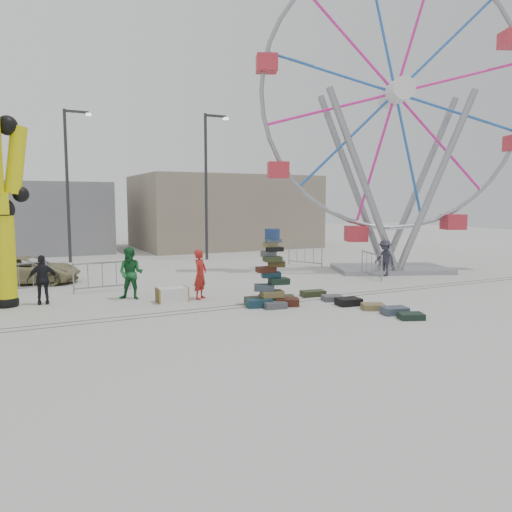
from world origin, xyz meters
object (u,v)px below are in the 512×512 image
lamp_post_left (69,178)px  barricade_dummy_b (19,278)px  steamer_trunk (172,295)px  suitcase_tower (271,284)px  barricade_wheel_front (371,265)px  pedestrian_grey (385,258)px  ferris_wheel (395,117)px  lamp_post_right (208,179)px  parked_suv (29,270)px  pedestrian_black (43,280)px  pedestrian_green (131,273)px  barricade_dummy_c (102,277)px  barricade_wheel_back (305,255)px  pedestrian_red (200,274)px

lamp_post_left → barricade_dummy_b: lamp_post_left is taller
lamp_post_left → steamer_trunk: (1.67, -12.57, -4.25)m
suitcase_tower → barricade_wheel_front: size_ratio=1.20×
pedestrian_grey → suitcase_tower: bearing=-75.3°
steamer_trunk → ferris_wheel: bearing=13.4°
barricade_wheel_front → steamer_trunk: bearing=112.6°
barricade_dummy_b → barricade_wheel_front: same height
lamp_post_left → ferris_wheel: bearing=-38.0°
ferris_wheel → lamp_post_right: bearing=148.5°
suitcase_tower → parked_suv: suitcase_tower is taller
suitcase_tower → pedestrian_black: (-6.41, 3.29, 0.11)m
lamp_post_right → pedestrian_green: bearing=-123.9°
barricade_wheel_front → pedestrian_black: bearing=104.3°
barricade_dummy_b → lamp_post_right: bearing=13.1°
pedestrian_green → steamer_trunk: bearing=-10.9°
ferris_wheel → pedestrian_grey: size_ratio=9.08×
barricade_dummy_c → pedestrian_green: (0.61, -1.88, 0.32)m
lamp_post_right → pedestrian_grey: lamp_post_right is taller
suitcase_tower → barricade_wheel_back: (6.07, 7.70, -0.12)m
lamp_post_right → pedestrian_red: 11.96m
lamp_post_left → pedestrian_green: lamp_post_left is taller
pedestrian_grey → parked_suv: pedestrian_grey is taller
parked_suv → suitcase_tower: bearing=-118.6°
pedestrian_green → pedestrian_black: bearing=-155.7°
ferris_wheel → barricade_dummy_b: ferris_wheel is taller
barricade_dummy_b → pedestrian_green: bearing=-61.7°
lamp_post_left → pedestrian_grey: lamp_post_left is taller
barricade_wheel_front → pedestrian_green: (-10.16, -0.07, 0.32)m
steamer_trunk → barricade_dummy_c: bearing=121.7°
barricade_wheel_back → parked_suv: (-12.72, 0.23, -0.01)m
lamp_post_right → parked_suv: lamp_post_right is taller
barricade_dummy_c → pedestrian_grey: (11.71, -1.56, 0.24)m
barricade_dummy_b → pedestrian_grey: 14.63m
barricade_dummy_b → barricade_dummy_c: (2.71, -0.92, 0.00)m
suitcase_tower → lamp_post_left: bearing=123.0°
steamer_trunk → pedestrian_red: pedestrian_red is taller
ferris_wheel → pedestrian_grey: 6.50m
barricade_wheel_front → parked_suv: size_ratio=0.52×
pedestrian_red → lamp_post_left: bearing=59.2°
ferris_wheel → parked_suv: 17.02m
barricade_wheel_front → barricade_wheel_back: bearing=20.0°
lamp_post_right → barricade_dummy_b: 12.48m
lamp_post_right → steamer_trunk: size_ratio=8.13×
steamer_trunk → pedestrian_green: size_ratio=0.57×
lamp_post_right → pedestrian_grey: (4.68, -9.23, -3.69)m
pedestrian_red → pedestrian_grey: 9.11m
steamer_trunk → barricade_wheel_back: barricade_wheel_back is taller
suitcase_tower → barricade_dummy_c: 6.47m
steamer_trunk → barricade_dummy_b: size_ratio=0.49×
suitcase_tower → pedestrian_green: size_ratio=1.38×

